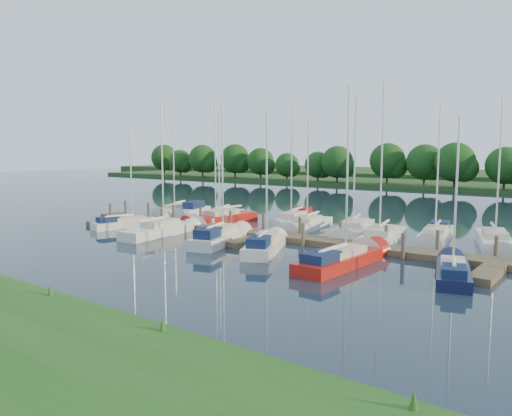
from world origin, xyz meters
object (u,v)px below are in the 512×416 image
Objects in this scene: motorboat at (193,211)px; sailboat_s_2 at (220,239)px; dock at (266,237)px; sailboat_n_5 at (308,226)px; sailboat_n_0 at (176,210)px.

sailboat_s_2 is at bearing 126.18° from motorboat.
dock is 7.29× the size of motorboat.
sailboat_s_2 is at bearing 72.21° from sailboat_n_5.
dock is 4.29× the size of sailboat_n_0.
sailboat_n_5 is (0.01, 6.11, 0.07)m from dock.
sailboat_s_2 reaches higher than sailboat_n_0.
motorboat is at bearing -12.84° from sailboat_n_5.
sailboat_n_5 is at bearing 63.41° from sailboat_s_2.
sailboat_s_2 is (-1.64, -3.41, 0.15)m from dock.
sailboat_s_2 is at bearing -115.65° from dock.
sailboat_n_5 is 9.66m from sailboat_s_2.
dock is 3.91× the size of sailboat_s_2.
motorboat reaches higher than dock.
dock is 16.51m from motorboat.
sailboat_n_0 is 16.99m from sailboat_n_5.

